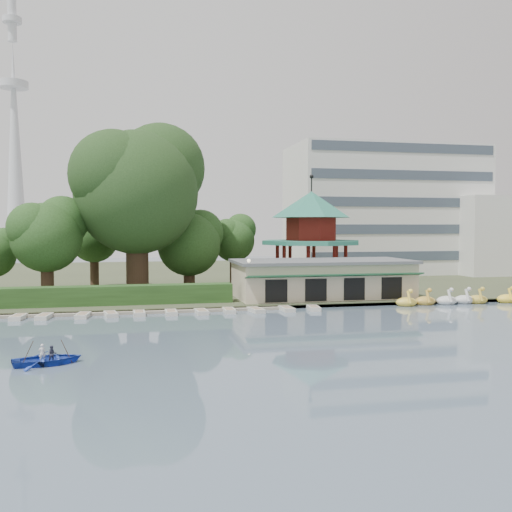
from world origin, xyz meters
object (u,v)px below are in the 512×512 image
object	(u,v)px
dock	(105,313)
boathouse	(322,278)
big_tree	(138,184)
rowboat_with_passengers	(47,355)
pavilion	(311,229)

from	to	relation	value
dock	boathouse	xyz separation A→B (m)	(22.00, 4.77, 2.25)
big_tree	rowboat_with_passengers	bearing A→B (deg)	-100.59
pavilion	rowboat_with_passengers	xyz separation A→B (m)	(-26.31, -33.15, -6.94)
boathouse	rowboat_with_passengers	xyz separation A→B (m)	(-24.31, -23.13, -1.82)
dock	big_tree	size ratio (longest dim) A/B	1.80
rowboat_with_passengers	big_tree	bearing A→B (deg)	79.41
pavilion	big_tree	world-z (taller)	big_tree
dock	big_tree	distance (m)	16.81
pavilion	big_tree	bearing A→B (deg)	-169.70
pavilion	rowboat_with_passengers	distance (m)	42.89
big_tree	rowboat_with_passengers	distance (m)	32.14
boathouse	rowboat_with_passengers	size ratio (longest dim) A/B	3.12
boathouse	big_tree	xyz separation A→B (m)	(-18.82, 6.24, 10.04)
boathouse	rowboat_with_passengers	distance (m)	33.60
boathouse	pavilion	xyz separation A→B (m)	(2.00, 10.03, 5.11)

